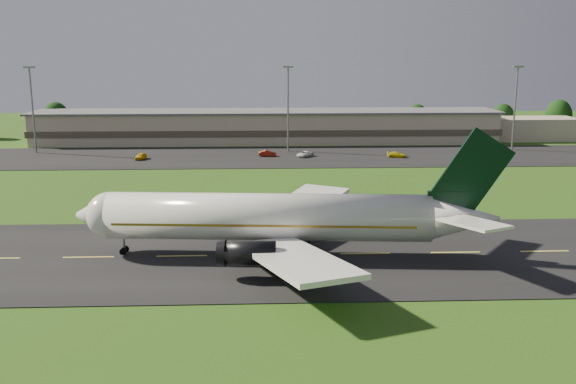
{
  "coord_description": "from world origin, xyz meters",
  "views": [
    {
      "loc": [
        -1.4,
        -73.27,
        24.15
      ],
      "look_at": [
        2.0,
        8.0,
        6.0
      ],
      "focal_mm": 40.0,
      "sensor_mm": 36.0,
      "label": 1
    }
  ],
  "objects_px": {
    "light_mast_east": "(516,98)",
    "service_vehicle_a": "(141,156)",
    "terminal": "(291,127)",
    "service_vehicle_b": "(267,153)",
    "service_vehicle_c": "(305,154)",
    "light_mast_west": "(32,99)",
    "service_vehicle_d": "(396,155)",
    "airliner": "(276,218)",
    "light_mast_centre": "(288,98)"
  },
  "relations": [
    {
      "from": "airliner",
      "to": "service_vehicle_d",
      "type": "xyz_separation_m",
      "value": [
        29.05,
        69.62,
        -3.94
      ]
    },
    {
      "from": "terminal",
      "to": "light_mast_east",
      "type": "distance_m",
      "value": 56.67
    },
    {
      "from": "service_vehicle_d",
      "to": "light_mast_east",
      "type": "bearing_deg",
      "value": -54.27
    },
    {
      "from": "terminal",
      "to": "service_vehicle_d",
      "type": "bearing_deg",
      "value": -49.35
    },
    {
      "from": "service_vehicle_c",
      "to": "service_vehicle_a",
      "type": "bearing_deg",
      "value": -135.7
    },
    {
      "from": "terminal",
      "to": "service_vehicle_c",
      "type": "height_order",
      "value": "terminal"
    },
    {
      "from": "service_vehicle_d",
      "to": "service_vehicle_b",
      "type": "bearing_deg",
      "value": 101.54
    },
    {
      "from": "light_mast_west",
      "to": "service_vehicle_b",
      "type": "distance_m",
      "value": 56.75
    },
    {
      "from": "light_mast_west",
      "to": "light_mast_east",
      "type": "distance_m",
      "value": 115.0
    },
    {
      "from": "service_vehicle_b",
      "to": "service_vehicle_d",
      "type": "distance_m",
      "value": 29.46
    },
    {
      "from": "service_vehicle_c",
      "to": "light_mast_centre",
      "type": "bearing_deg",
      "value": 153.38
    },
    {
      "from": "light_mast_west",
      "to": "service_vehicle_d",
      "type": "relative_size",
      "value": 4.78
    },
    {
      "from": "light_mast_west",
      "to": "service_vehicle_d",
      "type": "height_order",
      "value": "light_mast_west"
    },
    {
      "from": "airliner",
      "to": "light_mast_west",
      "type": "distance_m",
      "value": 97.6
    },
    {
      "from": "airliner",
      "to": "light_mast_west",
      "type": "height_order",
      "value": "light_mast_west"
    },
    {
      "from": "light_mast_east",
      "to": "service_vehicle_a",
      "type": "relative_size",
      "value": 4.89
    },
    {
      "from": "service_vehicle_b",
      "to": "light_mast_east",
      "type": "bearing_deg",
      "value": -82.62
    },
    {
      "from": "light_mast_east",
      "to": "service_vehicle_b",
      "type": "xyz_separation_m",
      "value": [
        -60.06,
        -7.67,
        -11.97
      ]
    },
    {
      "from": "terminal",
      "to": "service_vehicle_b",
      "type": "xyz_separation_m",
      "value": [
        -6.46,
        -23.85,
        -3.22
      ]
    },
    {
      "from": "light_mast_west",
      "to": "terminal",
      "type": "bearing_deg",
      "value": 14.76
    },
    {
      "from": "light_mast_centre",
      "to": "service_vehicle_d",
      "type": "bearing_deg",
      "value": -23.29
    },
    {
      "from": "light_mast_west",
      "to": "service_vehicle_c",
      "type": "bearing_deg",
      "value": -7.75
    },
    {
      "from": "airliner",
      "to": "light_mast_centre",
      "type": "height_order",
      "value": "light_mast_centre"
    },
    {
      "from": "airliner",
      "to": "service_vehicle_a",
      "type": "distance_m",
      "value": 75.21
    },
    {
      "from": "light_mast_east",
      "to": "service_vehicle_d",
      "type": "distance_m",
      "value": 34.61
    },
    {
      "from": "light_mast_west",
      "to": "service_vehicle_a",
      "type": "xyz_separation_m",
      "value": [
        26.62,
        -10.61,
        -11.93
      ]
    },
    {
      "from": "light_mast_centre",
      "to": "service_vehicle_c",
      "type": "height_order",
      "value": "light_mast_centre"
    },
    {
      "from": "light_mast_centre",
      "to": "service_vehicle_d",
      "type": "distance_m",
      "value": 29.03
    },
    {
      "from": "airliner",
      "to": "service_vehicle_c",
      "type": "xyz_separation_m",
      "value": [
        8.29,
        71.43,
        -3.93
      ]
    },
    {
      "from": "service_vehicle_a",
      "to": "service_vehicle_d",
      "type": "distance_m",
      "value": 57.65
    },
    {
      "from": "light_mast_centre",
      "to": "service_vehicle_d",
      "type": "relative_size",
      "value": 4.78
    },
    {
      "from": "light_mast_west",
      "to": "service_vehicle_d",
      "type": "bearing_deg",
      "value": -7.07
    },
    {
      "from": "light_mast_west",
      "to": "service_vehicle_d",
      "type": "distance_m",
      "value": 85.76
    },
    {
      "from": "terminal",
      "to": "light_mast_centre",
      "type": "relative_size",
      "value": 7.13
    },
    {
      "from": "light_mast_west",
      "to": "light_mast_east",
      "type": "relative_size",
      "value": 1.0
    },
    {
      "from": "service_vehicle_b",
      "to": "light_mast_centre",
      "type": "bearing_deg",
      "value": -33.32
    },
    {
      "from": "service_vehicle_c",
      "to": "airliner",
      "type": "bearing_deg",
      "value": -55.39
    },
    {
      "from": "light_mast_centre",
      "to": "service_vehicle_b",
      "type": "height_order",
      "value": "light_mast_centre"
    },
    {
      "from": "service_vehicle_d",
      "to": "terminal",
      "type": "bearing_deg",
      "value": 57.61
    },
    {
      "from": "airliner",
      "to": "service_vehicle_d",
      "type": "distance_m",
      "value": 75.54
    },
    {
      "from": "light_mast_east",
      "to": "service_vehicle_c",
      "type": "height_order",
      "value": "light_mast_east"
    },
    {
      "from": "terminal",
      "to": "service_vehicle_a",
      "type": "height_order",
      "value": "terminal"
    },
    {
      "from": "light_mast_east",
      "to": "airliner",
      "type": "bearing_deg",
      "value": -126.74
    },
    {
      "from": "service_vehicle_c",
      "to": "service_vehicle_d",
      "type": "xyz_separation_m",
      "value": [
        20.75,
        -1.81,
        -0.02
      ]
    },
    {
      "from": "light_mast_east",
      "to": "service_vehicle_c",
      "type": "bearing_deg",
      "value": -170.47
    },
    {
      "from": "terminal",
      "to": "service_vehicle_b",
      "type": "relative_size",
      "value": 35.87
    },
    {
      "from": "light_mast_west",
      "to": "service_vehicle_a",
      "type": "relative_size",
      "value": 4.89
    },
    {
      "from": "airliner",
      "to": "service_vehicle_c",
      "type": "relative_size",
      "value": 11.26
    },
    {
      "from": "light_mast_west",
      "to": "light_mast_east",
      "type": "xyz_separation_m",
      "value": [
        115.0,
        0.0,
        0.0
      ]
    },
    {
      "from": "airliner",
      "to": "light_mast_west",
      "type": "bearing_deg",
      "value": 129.27
    }
  ]
}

